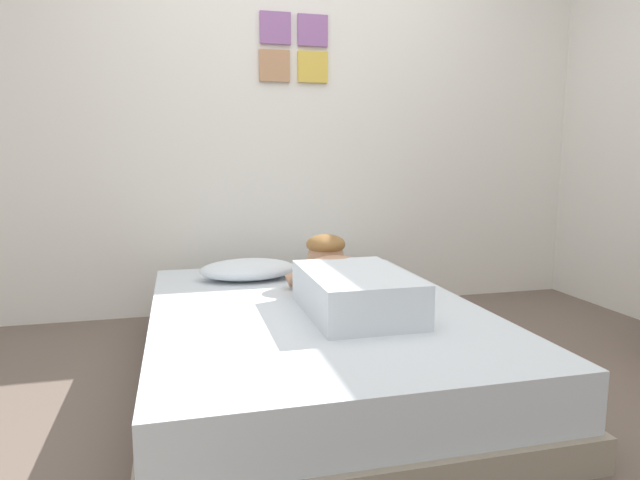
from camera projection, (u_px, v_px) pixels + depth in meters
name	position (u px, v px, depth m)	size (l,w,h in m)	color
ground_plane	(373.00, 407.00, 2.24)	(12.01, 12.01, 0.00)	#66564C
back_wall	(292.00, 117.00, 3.58)	(4.00, 0.12, 2.50)	silver
bed	(315.00, 342.00, 2.51)	(1.46, 2.00, 0.34)	gray
pillow	(248.00, 269.00, 3.00)	(0.52, 0.32, 0.11)	silver
person_lying	(346.00, 282.00, 2.49)	(0.43, 0.92, 0.27)	silver
coffee_cup	(317.00, 277.00, 2.89)	(0.12, 0.09, 0.07)	white
cell_phone	(341.00, 327.00, 2.17)	(0.07, 0.14, 0.01)	black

